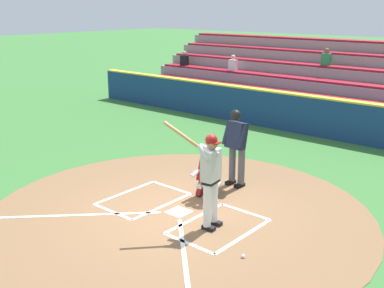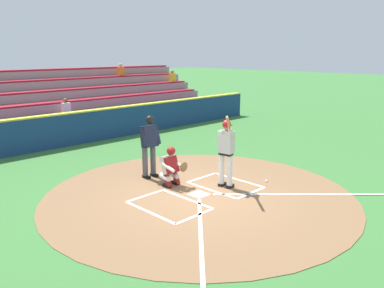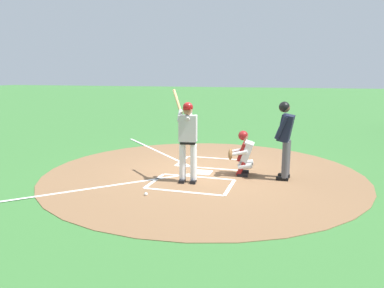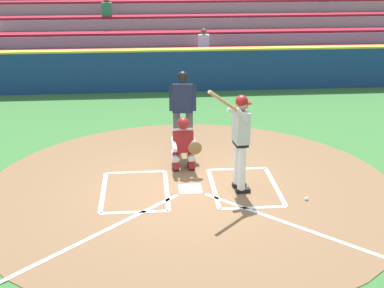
# 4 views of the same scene
# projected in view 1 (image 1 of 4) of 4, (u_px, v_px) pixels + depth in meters

# --- Properties ---
(ground_plane) EXTENTS (120.00, 120.00, 0.00)m
(ground_plane) POSITION_uv_depth(u_px,v_px,m) (179.00, 212.00, 9.85)
(ground_plane) COLOR #387033
(dirt_circle) EXTENTS (8.00, 8.00, 0.01)m
(dirt_circle) POSITION_uv_depth(u_px,v_px,m) (179.00, 212.00, 9.85)
(dirt_circle) COLOR brown
(dirt_circle) RESTS_ON ground
(home_plate_and_chalk) EXTENTS (7.93, 4.91, 0.01)m
(home_plate_and_chalk) POSITION_uv_depth(u_px,v_px,m) (148.00, 226.00, 9.21)
(home_plate_and_chalk) COLOR white
(home_plate_and_chalk) RESTS_ON dirt_circle
(batter) EXTENTS (0.88, 0.81, 2.13)m
(batter) POSITION_uv_depth(u_px,v_px,m) (210.00, 174.00, 8.88)
(batter) COLOR white
(batter) RESTS_ON ground
(catcher) EXTENTS (0.61, 0.61, 1.13)m
(catcher) POSITION_uv_depth(u_px,v_px,m) (208.00, 173.00, 10.46)
(catcher) COLOR black
(catcher) RESTS_ON ground
(plate_umpire) EXTENTS (0.60, 0.45, 1.86)m
(plate_umpire) POSITION_uv_depth(u_px,v_px,m) (236.00, 142.00, 11.02)
(plate_umpire) COLOR #4C4C51
(plate_umpire) RESTS_ON ground
(baseball) EXTENTS (0.07, 0.07, 0.07)m
(baseball) POSITION_uv_depth(u_px,v_px,m) (243.00, 256.00, 8.06)
(baseball) COLOR white
(baseball) RESTS_ON ground
(backstop_wall) EXTENTS (22.00, 0.36, 1.31)m
(backstop_wall) POSITION_uv_depth(u_px,v_px,m) (335.00, 119.00, 15.14)
(backstop_wall) COLOR navy
(backstop_wall) RESTS_ON ground
(bleacher_stand) EXTENTS (20.00, 5.10, 3.00)m
(bleacher_stand) POSITION_uv_depth(u_px,v_px,m) (380.00, 92.00, 17.84)
(bleacher_stand) COLOR gray
(bleacher_stand) RESTS_ON ground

